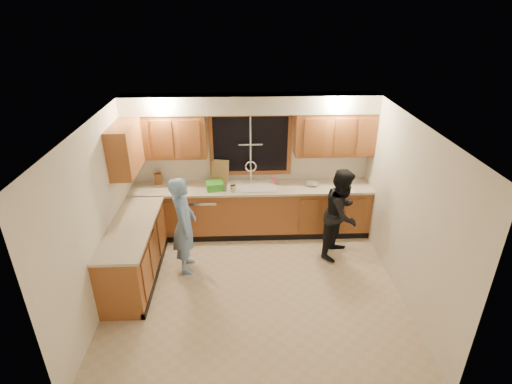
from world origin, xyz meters
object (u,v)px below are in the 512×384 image
stove (125,276)px  bowl (312,184)px  man (184,225)px  dishwasher (204,213)px  woman (342,213)px  knife_block (158,179)px  dish_crate (215,186)px  soap_bottle (273,180)px  sink (251,189)px

stove → bowl: bearing=32.5°
man → stove: bearing=130.7°
stove → dishwasher: bearing=62.3°
dishwasher → woman: (2.29, -0.73, 0.35)m
dishwasher → stove: size_ratio=0.91×
man → knife_block: size_ratio=7.81×
woman → dishwasher: bearing=106.8°
bowl → man: bearing=-153.5°
dishwasher → dish_crate: size_ratio=2.89×
knife_block → soap_bottle: bearing=-7.1°
dish_crate → soap_bottle: size_ratio=1.58×
man → bowl: bearing=-68.8°
knife_block → dish_crate: size_ratio=0.71×
woman → bowl: 0.86m
man → dish_crate: size_ratio=5.53×
sink → man: size_ratio=0.55×
knife_block → stove: bearing=-98.7°
knife_block → bowl: knife_block is taller
dishwasher → woman: 2.43m
sink → soap_bottle: sink is taller
dish_crate → soap_bottle: bearing=8.0°
sink → soap_bottle: size_ratio=4.80×
dishwasher → knife_block: 1.02m
dishwasher → sink: bearing=1.0°
woman → stove: bearing=142.9°
woman → dish_crate: size_ratio=5.38×
dishwasher → bowl: size_ratio=3.81×
soap_bottle → stove: bearing=-139.2°
stove → bowl: bowl is taller
dishwasher → bowl: 2.00m
dishwasher → dish_crate: 0.62m
sink → dish_crate: bearing=-173.3°
stove → dish_crate: (1.17, 1.75, 0.54)m
sink → dishwasher: 0.96m
stove → soap_bottle: bearing=40.8°
stove → woman: 3.43m
man → woman: man is taller
sink → dish_crate: sink is taller
dishwasher → woman: woman is taller
sink → bowl: size_ratio=3.99×
dishwasher → woman: bearing=-17.7°
dish_crate → soap_bottle: soap_bottle is taller
dishwasher → soap_bottle: soap_bottle is taller
dishwasher → knife_block: (-0.79, 0.19, 0.61)m
woman → dish_crate: bearing=106.5°
knife_block → bowl: (2.72, -0.17, -0.07)m
man → bowl: 2.38m
dish_crate → bowl: (1.71, 0.08, -0.04)m
stove → man: 1.12m
knife_block → bowl: size_ratio=0.93×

